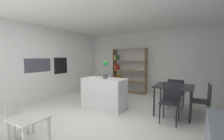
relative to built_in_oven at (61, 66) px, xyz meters
name	(u,v)px	position (x,y,z in m)	size (l,w,h in m)	color
ground_plane	(100,117)	(2.52, -0.90, -1.19)	(8.86, 8.86, 0.00)	silver
ceiling_slab	(100,11)	(2.52, -0.90, 1.43)	(6.45, 6.34, 0.06)	white
back_partition	(143,62)	(2.52, 2.24, 0.10)	(6.45, 0.06, 2.59)	silver
tall_cabinet_run_left	(33,64)	(-0.33, -0.90, 0.10)	(0.62, 5.72, 2.59)	white
cabinet_niche_splashback	(38,65)	(-0.02, -0.91, 0.05)	(0.01, 0.92, 0.46)	#4C4C56
built_in_oven	(61,66)	(0.00, 0.00, 0.00)	(0.06, 0.58, 0.61)	black
kitchen_island	(104,93)	(2.21, -0.28, -0.74)	(1.29, 0.61, 0.90)	white
potted_plant_on_island	(105,68)	(2.28, -0.31, 0.00)	(0.15, 0.15, 0.51)	#4C4C51
open_bookshelf	(127,72)	(1.92, 1.90, -0.33)	(1.47, 0.37, 1.88)	#997551
child_table	(29,121)	(2.07, -2.45, -0.81)	(0.59, 0.52, 0.46)	silver
child_chair_left	(15,118)	(1.61, -2.45, -0.85)	(0.30, 0.30, 0.62)	silver
dining_table	(174,89)	(4.07, 0.23, -0.51)	(0.93, 0.86, 0.78)	#232328
dining_chair_near	(171,98)	(4.07, -0.23, -0.64)	(0.42, 0.46, 0.91)	#232328
dining_chair_window_side	(204,98)	(4.75, 0.23, -0.66)	(0.43, 0.46, 0.89)	#232328
dining_chair_far	(176,91)	(4.07, 0.68, -0.65)	(0.44, 0.45, 0.89)	#232328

